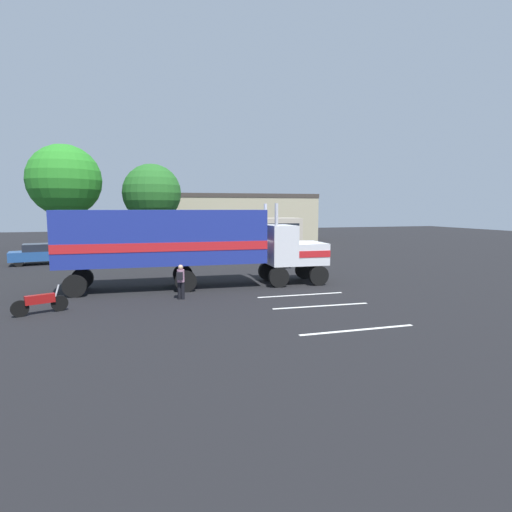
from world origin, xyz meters
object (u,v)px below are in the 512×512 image
(parked_bus, at_px, (237,234))
(tree_left, at_px, (64,181))
(parked_car, at_px, (41,254))
(tree_center, at_px, (152,193))
(person_bystander, at_px, (181,280))
(motorcycle, at_px, (40,302))
(semi_truck, at_px, (186,241))

(parked_bus, distance_m, tree_left, 17.14)
(parked_car, height_order, tree_center, tree_center)
(person_bystander, xyz_separation_m, tree_center, (-0.22, 21.86, 4.78))
(tree_center, bearing_deg, tree_left, 173.94)
(person_bystander, distance_m, tree_left, 24.76)
(parked_car, xyz_separation_m, motorcycle, (3.11, -16.25, -0.33))
(tree_left, bearing_deg, person_bystander, -70.58)
(person_bystander, distance_m, tree_center, 22.38)
(semi_truck, relative_size, person_bystander, 8.76)
(semi_truck, height_order, parked_bus, semi_truck)
(semi_truck, distance_m, tree_left, 22.10)
(parked_bus, height_order, parked_car, parked_bus)
(semi_truck, height_order, tree_left, tree_left)
(parked_car, xyz_separation_m, tree_left, (0.83, 7.49, 5.97))
(semi_truck, bearing_deg, person_bystander, -102.13)
(tree_left, bearing_deg, semi_truck, -66.66)
(person_bystander, relative_size, parked_bus, 0.15)
(semi_truck, distance_m, tree_center, 19.37)
(motorcycle, bearing_deg, semi_truck, 31.18)
(tree_left, bearing_deg, parked_car, -96.32)
(parked_car, distance_m, tree_center, 11.92)
(tree_left, relative_size, tree_center, 1.19)
(motorcycle, bearing_deg, parked_bus, 52.30)
(motorcycle, bearing_deg, person_bystander, 10.38)
(person_bystander, relative_size, motorcycle, 0.82)
(parked_bus, xyz_separation_m, tree_center, (-6.52, 7.36, 3.61))
(person_bystander, relative_size, parked_car, 0.35)
(tree_left, bearing_deg, parked_bus, -29.78)
(tree_center, bearing_deg, parked_car, -142.25)
(semi_truck, relative_size, tree_left, 1.42)
(motorcycle, xyz_separation_m, tree_center, (5.50, 22.91, 5.19))
(motorcycle, height_order, tree_left, tree_left)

